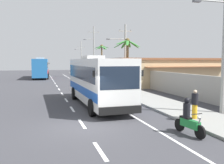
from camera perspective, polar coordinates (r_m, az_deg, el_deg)
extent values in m
plane|color=#3A3A3F|center=(12.72, -6.45, -10.25)|extent=(160.00, 160.00, 0.00)
cube|color=gray|center=(24.03, 5.60, -2.90)|extent=(3.20, 90.00, 0.14)
cube|color=white|center=(9.47, -2.76, -15.58)|extent=(0.16, 2.00, 0.01)
cube|color=white|center=(13.34, -6.94, -9.51)|extent=(0.16, 2.00, 0.01)
cube|color=white|center=(17.34, -9.14, -6.18)|extent=(0.16, 2.00, 0.01)
cube|color=white|center=(21.38, -10.50, -4.10)|extent=(0.16, 2.00, 0.01)
cube|color=white|center=(25.46, -11.43, -2.68)|extent=(0.16, 2.00, 0.01)
cube|color=white|center=(29.54, -12.09, -1.66)|extent=(0.16, 2.00, 0.01)
cube|color=white|center=(33.64, -12.60, -0.88)|extent=(0.16, 2.00, 0.01)
cube|color=white|center=(37.75, -12.99, -0.27)|extent=(0.16, 2.00, 0.01)
cube|color=white|center=(41.86, -13.31, 0.22)|extent=(0.16, 2.00, 0.01)
cube|color=white|center=(45.98, -13.57, 0.62)|extent=(0.16, 2.00, 0.01)
cube|color=white|center=(50.09, -13.78, 0.95)|extent=(0.16, 2.00, 0.01)
cube|color=white|center=(54.21, -13.97, 1.24)|extent=(0.16, 2.00, 0.01)
cube|color=white|center=(58.34, -14.13, 1.48)|extent=(0.16, 2.00, 0.01)
cube|color=white|center=(27.82, -5.07, -1.97)|extent=(0.14, 70.00, 0.01)
cube|color=#9E998E|center=(29.09, 9.66, 0.42)|extent=(0.24, 60.00, 2.16)
cube|color=silver|center=(18.64, -3.49, 0.59)|extent=(2.78, 10.58, 3.06)
cube|color=#192333|center=(18.80, -3.65, 2.26)|extent=(2.79, 9.74, 0.98)
cube|color=#192333|center=(13.61, 1.86, 0.95)|extent=(2.32, 0.16, 1.29)
cube|color=blue|center=(18.70, -3.48, -1.52)|extent=(2.81, 10.37, 0.55)
cube|color=black|center=(13.77, 1.96, -6.53)|extent=(2.47, 0.22, 0.44)
cube|color=#B7B7B7|center=(19.87, -4.44, 5.67)|extent=(1.44, 2.35, 0.28)
cube|color=black|center=(14.33, 7.02, 2.03)|extent=(0.12, 0.08, 0.36)
cube|color=black|center=(13.39, -4.26, 1.86)|extent=(0.12, 0.08, 0.36)
cylinder|color=black|center=(15.71, 4.23, -5.37)|extent=(0.35, 1.05, 1.04)
cylinder|color=black|center=(14.98, -4.62, -5.88)|extent=(0.35, 1.05, 1.04)
cylinder|color=black|center=(22.13, -2.36, -2.37)|extent=(0.35, 1.05, 1.04)
cylinder|color=black|center=(21.62, -8.69, -2.60)|extent=(0.35, 1.05, 1.04)
cube|color=#2366A8|center=(49.57, -16.06, 3.20)|extent=(3.07, 11.95, 3.27)
cube|color=#192333|center=(49.36, -16.08, 3.86)|extent=(3.06, 11.01, 1.05)
cube|color=#192333|center=(55.44, -15.83, 3.87)|extent=(2.37, 0.20, 1.37)
cube|color=red|center=(49.59, -16.04, 2.35)|extent=(3.10, 11.72, 0.59)
cube|color=black|center=(55.59, -15.78, 1.89)|extent=(2.53, 0.27, 0.44)
cube|color=#B7B7B7|center=(48.07, -16.18, 5.27)|extent=(1.52, 2.67, 0.28)
cube|color=black|center=(55.30, -17.36, 4.09)|extent=(0.12, 0.08, 0.36)
cube|color=black|center=(55.19, -14.31, 4.16)|extent=(0.12, 0.08, 0.36)
cylinder|color=black|center=(53.83, -17.19, 1.69)|extent=(0.36, 1.05, 1.04)
cylinder|color=black|center=(53.74, -14.50, 1.75)|extent=(0.36, 1.05, 1.04)
cylinder|color=black|center=(46.15, -17.75, 1.18)|extent=(0.36, 1.05, 1.04)
cylinder|color=black|center=(46.04, -14.62, 1.25)|extent=(0.36, 1.05, 1.04)
cylinder|color=black|center=(11.32, 19.62, -10.85)|extent=(0.17, 0.61, 0.60)
cylinder|color=black|center=(12.31, 15.29, -9.45)|extent=(0.19, 0.61, 0.60)
cube|color=#1E7F38|center=(11.72, 17.55, -9.14)|extent=(0.37, 1.12, 0.36)
cube|color=black|center=(11.89, 16.63, -7.92)|extent=(0.31, 0.62, 0.12)
cylinder|color=gray|center=(11.33, 19.25, -9.25)|extent=(0.10, 0.32, 0.67)
cylinder|color=black|center=(11.30, 18.97, -6.99)|extent=(0.56, 0.11, 0.04)
sphere|color=#EAEACC|center=(11.24, 19.36, -7.79)|extent=(0.14, 0.14, 0.14)
cylinder|color=black|center=(11.79, 16.82, -6.35)|extent=(0.32, 0.32, 0.68)
sphere|color=black|center=(11.71, 16.88, -4.10)|extent=(0.26, 0.26, 0.26)
cylinder|color=gold|center=(31.24, -1.04, -0.25)|extent=(0.28, 0.28, 0.76)
cylinder|color=black|center=(31.19, -1.05, 1.00)|extent=(0.36, 0.36, 0.60)
sphere|color=tan|center=(31.16, -1.05, 1.72)|extent=(0.20, 0.20, 0.20)
cylinder|color=gold|center=(14.47, 18.48, -6.46)|extent=(0.28, 0.28, 0.78)
cylinder|color=black|center=(14.35, 18.56, -3.73)|extent=(0.36, 0.36, 0.62)
sphere|color=beige|center=(14.30, 18.60, -2.14)|extent=(0.20, 0.20, 0.20)
cylinder|color=gold|center=(28.11, 1.13, -0.75)|extent=(0.28, 0.28, 0.83)
cylinder|color=black|center=(28.05, 1.13, 0.76)|extent=(0.36, 0.36, 0.65)
sphere|color=tan|center=(28.02, 1.13, 1.65)|extent=(0.24, 0.24, 0.24)
cylinder|color=#9E9E99|center=(16.61, 24.46, 8.63)|extent=(0.24, 0.24, 9.05)
cylinder|color=#9E9E99|center=(16.31, 21.95, 16.92)|extent=(2.01, 0.09, 0.09)
cube|color=#4C4C51|center=(15.72, 18.93, 17.26)|extent=(0.44, 0.24, 0.14)
cylinder|color=#9E9E99|center=(32.64, 3.07, 6.11)|extent=(0.24, 0.24, 8.04)
cube|color=#9E9E99|center=(32.86, 3.09, 11.62)|extent=(1.84, 0.12, 0.12)
cylinder|color=#4C4742|center=(32.64, 1.85, 11.88)|extent=(0.08, 0.08, 0.16)
cylinder|color=#4C4742|center=(33.12, 4.32, 11.77)|extent=(0.08, 0.08, 0.16)
cylinder|color=#9E9E99|center=(32.40, 1.12, 9.90)|extent=(2.32, 0.09, 0.09)
cube|color=#4C4C51|center=(32.07, -0.89, 9.84)|extent=(0.44, 0.24, 0.14)
cylinder|color=#9E9E99|center=(50.14, -4.22, 6.88)|extent=(0.24, 0.24, 10.14)
cube|color=#9E9E99|center=(50.43, -4.25, 11.36)|extent=(2.34, 0.12, 0.12)
cylinder|color=#4C4742|center=(50.26, -5.32, 11.51)|extent=(0.08, 0.08, 0.16)
cylinder|color=#4C4742|center=(50.65, -3.19, 11.47)|extent=(0.08, 0.08, 0.16)
cylinder|color=#9E9E99|center=(50.11, -5.28, 9.75)|extent=(1.83, 0.09, 0.09)
cube|color=#4C4C51|center=(49.94, -6.33, 9.68)|extent=(0.44, 0.24, 0.14)
cylinder|color=#9E9E99|center=(68.09, -7.07, 5.69)|extent=(0.24, 0.24, 8.62)
cube|color=#9E9E99|center=(68.18, -7.09, 7.90)|extent=(2.33, 0.12, 0.12)
cylinder|color=#4C4742|center=(68.04, -7.87, 8.00)|extent=(0.08, 0.08, 0.16)
cylinder|color=#4C4742|center=(68.34, -6.31, 8.01)|extent=(0.08, 0.08, 0.16)
cylinder|color=#9E9E99|center=(68.03, -7.76, 7.51)|extent=(1.61, 0.09, 0.09)
cube|color=#4C4C51|center=(67.92, -8.44, 7.46)|extent=(0.44, 0.24, 0.14)
cylinder|color=brown|center=(29.61, 3.56, 3.95)|extent=(0.32, 0.32, 5.67)
ellipsoid|color=#337F33|center=(30.10, 4.92, 8.66)|extent=(1.72, 0.69, 1.03)
ellipsoid|color=#337F33|center=(30.51, 3.89, 8.74)|extent=(1.20, 1.68, 0.90)
ellipsoid|color=#337F33|center=(30.40, 2.87, 8.65)|extent=(0.58, 1.72, 1.02)
ellipsoid|color=#337F33|center=(29.76, 2.00, 8.74)|extent=(1.68, 1.05, 1.01)
ellipsoid|color=#337F33|center=(29.10, 2.27, 9.15)|extent=(1.81, 1.02, 0.69)
ellipsoid|color=#337F33|center=(28.82, 3.54, 9.02)|extent=(0.97, 1.77, 0.85)
ellipsoid|color=#337F33|center=(29.36, 5.08, 8.79)|extent=(1.50, 1.42, 0.99)
sphere|color=brown|center=(29.70, 3.59, 9.52)|extent=(0.56, 0.56, 0.56)
cylinder|color=brown|center=(47.33, -2.37, 4.55)|extent=(0.29, 0.29, 6.07)
ellipsoid|color=#3D893D|center=(47.65, -1.55, 8.09)|extent=(1.51, 0.49, 0.50)
ellipsoid|color=#3D893D|center=(47.98, -1.97, 7.90)|extent=(1.24, 1.25, 0.77)
ellipsoid|color=#3D893D|center=(48.05, -2.72, 7.97)|extent=(0.60, 1.48, 0.65)
ellipsoid|color=#3D893D|center=(47.43, -3.25, 8.03)|extent=(1.50, 0.74, 0.62)
ellipsoid|color=#3D893D|center=(47.06, -3.06, 7.89)|extent=(1.40, 0.77, 0.87)
ellipsoid|color=#3D893D|center=(46.71, -2.19, 8.13)|extent=(0.40, 1.48, 0.54)
ellipsoid|color=#3D893D|center=(46.95, -1.79, 7.94)|extent=(1.05, 1.35, 0.82)
sphere|color=brown|center=(47.42, -2.38, 8.28)|extent=(0.56, 0.56, 0.56)
cube|color=tan|center=(34.98, 13.73, 2.13)|extent=(15.94, 6.68, 3.44)
cube|color=brown|center=(34.94, 13.79, 5.15)|extent=(16.90, 7.08, 0.24)
cube|color=brown|center=(31.81, 17.07, 3.35)|extent=(11.16, 0.80, 0.10)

